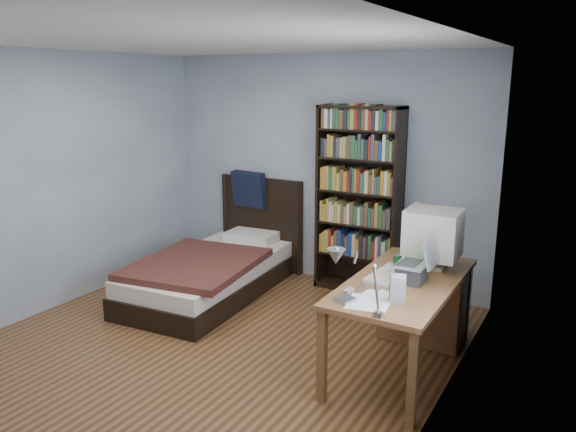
{
  "coord_description": "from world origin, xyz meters",
  "views": [
    {
      "loc": [
        2.75,
        -3.4,
        2.22
      ],
      "look_at": [
        0.39,
        0.71,
        1.06
      ],
      "focal_mm": 35.0,
      "sensor_mm": 36.0,
      "label": 1
    }
  ],
  "objects_px": {
    "speaker": "(398,289)",
    "desk": "(419,299)",
    "crt_monitor": "(432,234)",
    "desk_lamp": "(343,263)",
    "soda_can": "(397,262)",
    "laptop": "(414,269)",
    "bed": "(215,269)",
    "bookshelf": "(359,200)",
    "keyboard": "(387,275)"
  },
  "relations": [
    {
      "from": "speaker",
      "to": "soda_can",
      "type": "relative_size",
      "value": 1.64
    },
    {
      "from": "laptop",
      "to": "bed",
      "type": "xyz_separation_m",
      "value": [
        -2.34,
        0.6,
        -0.58
      ]
    },
    {
      "from": "keyboard",
      "to": "speaker",
      "type": "bearing_deg",
      "value": -57.66
    },
    {
      "from": "bookshelf",
      "to": "desk",
      "type": "bearing_deg",
      "value": -44.51
    },
    {
      "from": "bed",
      "to": "soda_can",
      "type": "bearing_deg",
      "value": -9.96
    },
    {
      "from": "desk",
      "to": "soda_can",
      "type": "relative_size",
      "value": 13.19
    },
    {
      "from": "speaker",
      "to": "crt_monitor",
      "type": "bearing_deg",
      "value": 76.72
    },
    {
      "from": "soda_can",
      "to": "bed",
      "type": "bearing_deg",
      "value": 170.04
    },
    {
      "from": "crt_monitor",
      "to": "speaker",
      "type": "distance_m",
      "value": 0.89
    },
    {
      "from": "crt_monitor",
      "to": "laptop",
      "type": "xyz_separation_m",
      "value": [
        -0.0,
        -0.43,
        -0.17
      ]
    },
    {
      "from": "desk_lamp",
      "to": "bed",
      "type": "height_order",
      "value": "desk_lamp"
    },
    {
      "from": "speaker",
      "to": "desk",
      "type": "bearing_deg",
      "value": 81.65
    },
    {
      "from": "desk",
      "to": "keyboard",
      "type": "bearing_deg",
      "value": -107.04
    },
    {
      "from": "laptop",
      "to": "bed",
      "type": "bearing_deg",
      "value": 165.64
    },
    {
      "from": "speaker",
      "to": "soda_can",
      "type": "distance_m",
      "value": 0.72
    },
    {
      "from": "desk_lamp",
      "to": "keyboard",
      "type": "relative_size",
      "value": 1.15
    },
    {
      "from": "desk",
      "to": "speaker",
      "type": "distance_m",
      "value": 1.0
    },
    {
      "from": "bookshelf",
      "to": "keyboard",
      "type": "bearing_deg",
      "value": -59.1
    },
    {
      "from": "speaker",
      "to": "bed",
      "type": "relative_size",
      "value": 0.09
    },
    {
      "from": "desk",
      "to": "bed",
      "type": "xyz_separation_m",
      "value": [
        -2.26,
        0.15,
        -0.16
      ]
    },
    {
      "from": "speaker",
      "to": "bed",
      "type": "xyz_separation_m",
      "value": [
        -2.37,
        1.05,
        -0.57
      ]
    },
    {
      "from": "crt_monitor",
      "to": "desk_lamp",
      "type": "xyz_separation_m",
      "value": [
        -0.1,
        -1.5,
        0.17
      ]
    },
    {
      "from": "desk_lamp",
      "to": "crt_monitor",
      "type": "bearing_deg",
      "value": 86.0
    },
    {
      "from": "laptop",
      "to": "soda_can",
      "type": "height_order",
      "value": "laptop"
    },
    {
      "from": "crt_monitor",
      "to": "bookshelf",
      "type": "height_order",
      "value": "bookshelf"
    },
    {
      "from": "laptop",
      "to": "bookshelf",
      "type": "height_order",
      "value": "bookshelf"
    },
    {
      "from": "laptop",
      "to": "speaker",
      "type": "relative_size",
      "value": 1.82
    },
    {
      "from": "laptop",
      "to": "bookshelf",
      "type": "distance_m",
      "value": 1.76
    },
    {
      "from": "keyboard",
      "to": "soda_can",
      "type": "relative_size",
      "value": 4.0
    },
    {
      "from": "bookshelf",
      "to": "bed",
      "type": "distance_m",
      "value": 1.69
    },
    {
      "from": "desk_lamp",
      "to": "bed",
      "type": "bearing_deg",
      "value": 143.21
    },
    {
      "from": "laptop",
      "to": "desk_lamp",
      "type": "bearing_deg",
      "value": -95.54
    },
    {
      "from": "desk",
      "to": "bookshelf",
      "type": "xyz_separation_m",
      "value": [
        -0.97,
        0.96,
        0.57
      ]
    },
    {
      "from": "keyboard",
      "to": "bookshelf",
      "type": "relative_size",
      "value": 0.24
    },
    {
      "from": "desk",
      "to": "desk_lamp",
      "type": "height_order",
      "value": "desk_lamp"
    },
    {
      "from": "desk_lamp",
      "to": "speaker",
      "type": "bearing_deg",
      "value": 78.04
    },
    {
      "from": "crt_monitor",
      "to": "desk_lamp",
      "type": "bearing_deg",
      "value": -94.0
    },
    {
      "from": "crt_monitor",
      "to": "speaker",
      "type": "xyz_separation_m",
      "value": [
        0.03,
        -0.88,
        -0.17
      ]
    },
    {
      "from": "crt_monitor",
      "to": "bookshelf",
      "type": "relative_size",
      "value": 0.25
    },
    {
      "from": "laptop",
      "to": "bookshelf",
      "type": "relative_size",
      "value": 0.18
    },
    {
      "from": "soda_can",
      "to": "speaker",
      "type": "bearing_deg",
      "value": -70.61
    },
    {
      "from": "crt_monitor",
      "to": "bed",
      "type": "relative_size",
      "value": 0.22
    },
    {
      "from": "crt_monitor",
      "to": "keyboard",
      "type": "height_order",
      "value": "crt_monitor"
    },
    {
      "from": "soda_can",
      "to": "bed",
      "type": "height_order",
      "value": "bed"
    },
    {
      "from": "desk_lamp",
      "to": "bed",
      "type": "xyz_separation_m",
      "value": [
        -2.24,
        1.67,
        -0.92
      ]
    },
    {
      "from": "crt_monitor",
      "to": "desk_lamp",
      "type": "relative_size",
      "value": 0.88
    },
    {
      "from": "desk",
      "to": "crt_monitor",
      "type": "height_order",
      "value": "crt_monitor"
    },
    {
      "from": "soda_can",
      "to": "desk",
      "type": "bearing_deg",
      "value": 59.65
    },
    {
      "from": "speaker",
      "to": "bookshelf",
      "type": "height_order",
      "value": "bookshelf"
    },
    {
      "from": "crt_monitor",
      "to": "keyboard",
      "type": "relative_size",
      "value": 1.01
    }
  ]
}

